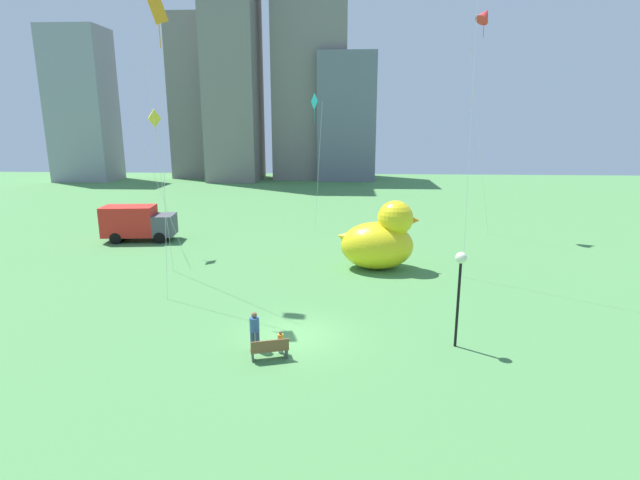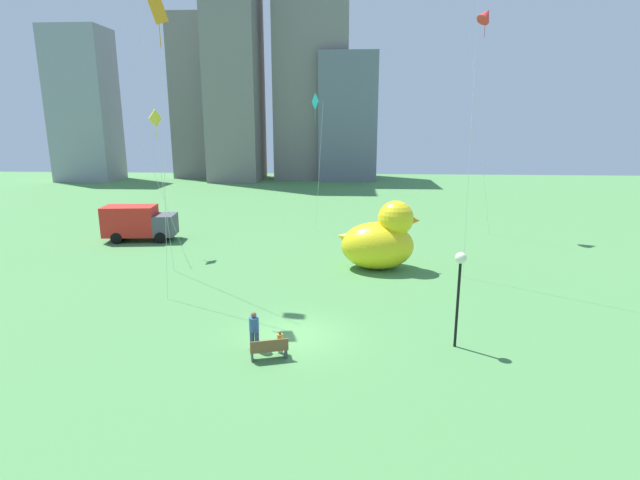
% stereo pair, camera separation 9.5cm
% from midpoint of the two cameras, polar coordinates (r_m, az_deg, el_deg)
% --- Properties ---
extents(ground_plane, '(140.00, 140.00, 0.00)m').
position_cam_midpoint_polar(ground_plane, '(22.77, -3.07, -11.06)').
color(ground_plane, '#4D8848').
extents(park_bench, '(1.62, 0.87, 0.90)m').
position_cam_midpoint_polar(park_bench, '(20.61, -6.00, -12.46)').
color(park_bench, brown).
rests_on(park_bench, ground).
extents(person_adult, '(0.41, 0.41, 1.69)m').
position_cam_midpoint_polar(person_adult, '(21.33, -7.73, -10.20)').
color(person_adult, '#38476B').
rests_on(person_adult, ground).
extents(person_child, '(0.24, 0.24, 0.99)m').
position_cam_midpoint_polar(person_child, '(21.06, -4.74, -11.60)').
color(person_child, silver).
rests_on(person_child, ground).
extents(giant_inflatable_duck, '(5.48, 3.51, 4.54)m').
position_cam_midpoint_polar(giant_inflatable_duck, '(32.33, 6.90, 0.01)').
color(giant_inflatable_duck, yellow).
rests_on(giant_inflatable_duck, ground).
extents(lamppost, '(0.48, 0.48, 4.23)m').
position_cam_midpoint_polar(lamppost, '(21.38, 15.83, -3.75)').
color(lamppost, black).
rests_on(lamppost, ground).
extents(box_truck, '(5.82, 2.91, 2.85)m').
position_cam_midpoint_polar(box_truck, '(42.39, -20.49, 1.83)').
color(box_truck, red).
rests_on(box_truck, ground).
extents(city_skyline, '(51.13, 16.60, 40.56)m').
position_cam_midpoint_polar(city_skyline, '(84.74, -7.98, 17.43)').
color(city_skyline, gray).
rests_on(city_skyline, ground).
extents(kite_orange, '(1.10, 1.13, 15.33)m').
position_cam_midpoint_polar(kite_orange, '(27.07, -18.40, 23.74)').
color(kite_orange, silver).
rests_on(kite_orange, ground).
extents(kite_red, '(2.99, 2.65, 18.64)m').
position_cam_midpoint_polar(kite_red, '(45.80, 18.52, 23.47)').
color(kite_red, silver).
rests_on(kite_red, ground).
extents(kite_yellow, '(2.58, 2.36, 10.32)m').
position_cam_midpoint_polar(kite_yellow, '(37.49, -18.70, 12.63)').
color(kite_yellow, silver).
rests_on(kite_yellow, ground).
extents(kite_teal, '(1.00, 1.25, 11.70)m').
position_cam_midpoint_polar(kite_teal, '(42.09, -0.68, 15.13)').
color(kite_teal, silver).
rests_on(kite_teal, ground).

